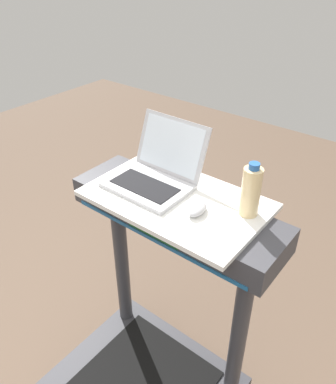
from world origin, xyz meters
TOP-DOWN VIEW (x-y plane):
  - desk_board at (0.00, 0.70)m, footprint 0.69×0.43m
  - laptop at (-0.13, 0.73)m, footprint 0.33×0.32m
  - computer_mouse at (0.12, 0.67)m, footprint 0.08×0.11m
  - water_bottle at (0.27, 0.78)m, footprint 0.07×0.07m

SIDE VIEW (x-z plane):
  - desk_board at x=0.00m, z-range 1.07..1.09m
  - computer_mouse at x=0.12m, z-range 1.09..1.13m
  - laptop at x=-0.13m, z-range 1.02..1.26m
  - water_bottle at x=0.27m, z-range 1.09..1.29m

